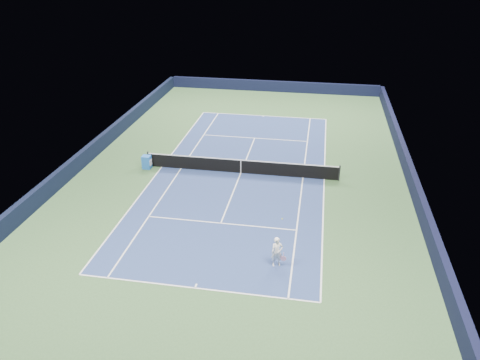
# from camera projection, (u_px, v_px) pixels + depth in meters

# --- Properties ---
(ground) EXTENTS (40.00, 40.00, 0.00)m
(ground) POSITION_uv_depth(u_px,v_px,m) (241.00, 173.00, 31.09)
(ground) COLOR #33542E
(ground) RESTS_ON ground
(wall_far) EXTENTS (22.00, 0.35, 1.10)m
(wall_far) POSITION_uv_depth(u_px,v_px,m) (273.00, 86.00, 48.30)
(wall_far) COLOR black
(wall_far) RESTS_ON ground
(wall_right) EXTENTS (0.35, 40.00, 1.10)m
(wall_right) POSITION_uv_depth(u_px,v_px,m) (411.00, 178.00, 29.18)
(wall_right) COLOR black
(wall_right) RESTS_ON ground
(wall_left) EXTENTS (0.35, 40.00, 1.10)m
(wall_left) POSITION_uv_depth(u_px,v_px,m) (88.00, 154.00, 32.51)
(wall_left) COLOR black
(wall_left) RESTS_ON ground
(court_surface) EXTENTS (10.97, 23.77, 0.01)m
(court_surface) POSITION_uv_depth(u_px,v_px,m) (241.00, 173.00, 31.09)
(court_surface) COLOR navy
(court_surface) RESTS_ON ground
(baseline_far) EXTENTS (10.97, 0.08, 0.00)m
(baseline_far) POSITION_uv_depth(u_px,v_px,m) (264.00, 116.00, 41.55)
(baseline_far) COLOR white
(baseline_far) RESTS_ON ground
(baseline_near) EXTENTS (10.97, 0.08, 0.00)m
(baseline_near) POSITION_uv_depth(u_px,v_px,m) (195.00, 288.00, 20.62)
(baseline_near) COLOR white
(baseline_near) RESTS_ON ground
(sideline_doubles_right) EXTENTS (0.08, 23.77, 0.00)m
(sideline_doubles_right) POSITION_uv_depth(u_px,v_px,m) (324.00, 179.00, 30.24)
(sideline_doubles_right) COLOR white
(sideline_doubles_right) RESTS_ON ground
(sideline_doubles_left) EXTENTS (0.08, 23.77, 0.00)m
(sideline_doubles_left) POSITION_uv_depth(u_px,v_px,m) (162.00, 167.00, 31.93)
(sideline_doubles_left) COLOR white
(sideline_doubles_left) RESTS_ON ground
(sideline_singles_right) EXTENTS (0.08, 23.77, 0.00)m
(sideline_singles_right) POSITION_uv_depth(u_px,v_px,m) (303.00, 178.00, 30.45)
(sideline_singles_right) COLOR white
(sideline_singles_right) RESTS_ON ground
(sideline_singles_left) EXTENTS (0.08, 23.77, 0.00)m
(sideline_singles_left) POSITION_uv_depth(u_px,v_px,m) (181.00, 168.00, 31.72)
(sideline_singles_left) COLOR white
(sideline_singles_left) RESTS_ON ground
(service_line_far) EXTENTS (8.23, 0.08, 0.00)m
(service_line_far) POSITION_uv_depth(u_px,v_px,m) (255.00, 138.00, 36.72)
(service_line_far) COLOR white
(service_line_far) RESTS_ON ground
(service_line_near) EXTENTS (8.23, 0.08, 0.00)m
(service_line_near) POSITION_uv_depth(u_px,v_px,m) (221.00, 223.00, 25.45)
(service_line_near) COLOR white
(service_line_near) RESTS_ON ground
(center_service_line) EXTENTS (0.08, 12.80, 0.00)m
(center_service_line) POSITION_uv_depth(u_px,v_px,m) (241.00, 173.00, 31.09)
(center_service_line) COLOR white
(center_service_line) RESTS_ON ground
(center_mark_far) EXTENTS (0.08, 0.30, 0.00)m
(center_mark_far) POSITION_uv_depth(u_px,v_px,m) (263.00, 116.00, 41.42)
(center_mark_far) COLOR white
(center_mark_far) RESTS_ON ground
(center_mark_near) EXTENTS (0.08, 0.30, 0.00)m
(center_mark_near) POSITION_uv_depth(u_px,v_px,m) (196.00, 286.00, 20.75)
(center_mark_near) COLOR white
(center_mark_near) RESTS_ON ground
(tennis_net) EXTENTS (12.90, 0.10, 1.07)m
(tennis_net) POSITION_uv_depth(u_px,v_px,m) (241.00, 166.00, 30.86)
(tennis_net) COLOR black
(tennis_net) RESTS_ON ground
(sponsor_cube) EXTENTS (0.59, 0.52, 0.91)m
(sponsor_cube) POSITION_uv_depth(u_px,v_px,m) (147.00, 162.00, 31.57)
(sponsor_cube) COLOR blue
(sponsor_cube) RESTS_ON ground
(tennis_player) EXTENTS (0.78, 1.31, 2.00)m
(tennis_player) POSITION_uv_depth(u_px,v_px,m) (277.00, 252.00, 21.77)
(tennis_player) COLOR white
(tennis_player) RESTS_ON ground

